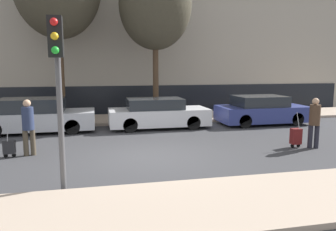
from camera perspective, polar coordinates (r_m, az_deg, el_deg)
The scene contains 14 objects.
ground_plane at distance 9.81m, azimuth -3.31°, elevation -7.19°, with size 80.00×80.00×0.00m, color #38383A.
sidewalk_near at distance 6.33m, azimuth 2.34°, elevation -15.64°, with size 28.00×2.50×0.12m.
sidewalk_far at distance 16.60m, azimuth -7.19°, elevation -0.58°, with size 28.00×3.00×0.12m.
building_facade at distance 19.95m, azimuth -8.46°, elevation 18.15°, with size 28.00×2.20×12.11m.
parked_car_0 at distance 14.41m, azimuth -22.00°, elevation -0.12°, with size 4.57×1.86×1.39m.
parked_car_1 at distance 14.30m, azimuth -1.77°, elevation 0.30°, with size 4.31×1.75×1.30m.
parked_car_2 at distance 15.91m, azimuth 15.96°, elevation 0.83°, with size 4.12×1.90×1.32m.
pedestrian_left at distance 10.60m, azimuth -23.17°, elevation -1.37°, with size 0.35×0.34×1.69m.
trolley_left at distance 10.73m, azimuth -25.92°, elevation -4.97°, with size 0.34×0.29×1.04m.
pedestrian_right at distance 11.66m, azimuth 24.15°, elevation -0.72°, with size 0.34×0.34×1.65m.
trolley_right at distance 11.61m, azimuth 21.38°, elevation -3.40°, with size 0.34×0.29×1.18m.
traffic_light at distance 7.01m, azimuth -18.70°, elevation 7.61°, with size 0.28×0.47×3.63m.
parked_bicycle at distance 17.01m, azimuth -2.39°, elevation 1.17°, with size 1.77×0.06×0.96m.
bare_tree_near_crossing at distance 16.46m, azimuth -2.23°, elevation 18.65°, with size 3.48×3.48×7.59m.
Camera 1 is at (-1.49, -9.33, 2.64)m, focal length 35.00 mm.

